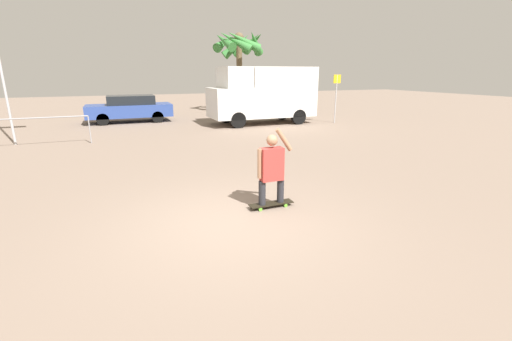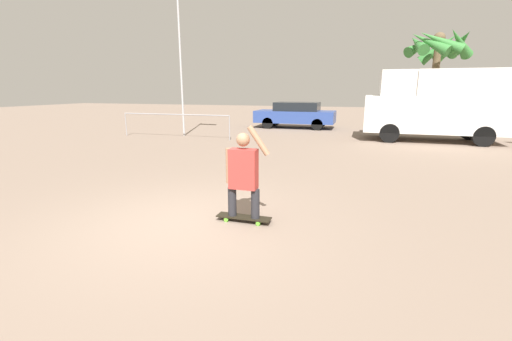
{
  "view_description": "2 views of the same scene",
  "coord_description": "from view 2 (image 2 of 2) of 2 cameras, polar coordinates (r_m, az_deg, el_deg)",
  "views": [
    {
      "loc": [
        -1.76,
        -5.43,
        2.62
      ],
      "look_at": [
        0.75,
        0.68,
        0.73
      ],
      "focal_mm": 24.0,
      "sensor_mm": 36.0,
      "label": 1
    },
    {
      "loc": [
        2.77,
        -4.63,
        2.15
      ],
      "look_at": [
        0.98,
        1.06,
        0.73
      ],
      "focal_mm": 24.0,
      "sensor_mm": 36.0,
      "label": 2
    }
  ],
  "objects": [
    {
      "name": "ground_plane",
      "position": [
        5.81,
        -12.61,
        -8.67
      ],
      "size": [
        80.0,
        80.0,
        0.0
      ],
      "primitive_type": "plane",
      "color": "gray"
    },
    {
      "name": "skateboard",
      "position": [
        5.74,
        -2.05,
        -7.82
      ],
      "size": [
        0.92,
        0.23,
        0.09
      ],
      "color": "black",
      "rests_on": "ground_plane"
    },
    {
      "name": "person_skateboarder",
      "position": [
        5.5,
        -2.13,
        -0.12
      ],
      "size": [
        0.74,
        0.22,
        1.52
      ],
      "color": "#28282D",
      "rests_on": "skateboard"
    },
    {
      "name": "camper_van",
      "position": [
        16.33,
        27.89,
        9.9
      ],
      "size": [
        5.46,
        2.27,
        2.92
      ],
      "color": "black",
      "rests_on": "ground_plane"
    },
    {
      "name": "parked_car_blue",
      "position": [
        19.74,
        6.61,
        9.28
      ],
      "size": [
        4.43,
        1.83,
        1.44
      ],
      "color": "black",
      "rests_on": "ground_plane"
    },
    {
      "name": "palm_tree_near_van",
      "position": [
        22.44,
        28.23,
        17.58
      ],
      "size": [
        3.63,
        3.63,
        5.41
      ],
      "color": "brown",
      "rests_on": "ground_plane"
    },
    {
      "name": "flagpole",
      "position": [
        16.67,
        -12.26,
        20.57
      ],
      "size": [
        1.17,
        0.12,
        7.35
      ],
      "color": "#B7B7BC",
      "rests_on": "ground_plane"
    },
    {
      "name": "plaza_railing_segment",
      "position": [
        15.93,
        -13.4,
        8.63
      ],
      "size": [
        5.31,
        0.05,
        1.08
      ],
      "color": "#99999E",
      "rests_on": "ground_plane"
    }
  ]
}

